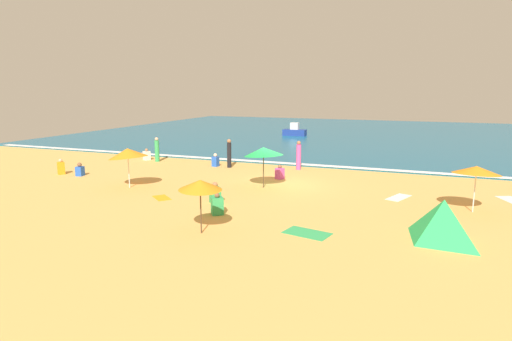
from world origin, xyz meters
name	(u,v)px	position (x,y,z in m)	size (l,w,h in m)	color
ground_plane	(279,185)	(0.00, 0.00, 0.00)	(60.00, 60.00, 0.00)	#E0A856
ocean_water	(357,134)	(0.00, 28.00, 0.05)	(60.00, 44.00, 0.10)	#196084
wave_breaker_foam	(309,165)	(0.00, 6.30, 0.10)	(57.00, 0.70, 0.01)	white
beach_umbrella_1	(128,153)	(-7.23, -3.43, 1.86)	(2.45, 2.41, 2.23)	silver
beach_umbrella_2	(263,151)	(-0.63, -0.78, 1.94)	(2.78, 2.77, 2.23)	#4C3823
beach_umbrella_3	(477,170)	(9.31, -1.81, 1.83)	(2.28, 2.30, 2.07)	silver
beach_umbrella_4	(200,185)	(-0.16, -8.48, 1.81)	(2.22, 2.22, 2.02)	#4C3823
beach_tent	(443,220)	(7.97, -6.14, 0.74)	(2.83, 2.81, 1.48)	green
beachgoer_0	(147,155)	(-11.74, 4.43, 0.36)	(0.58, 0.58, 0.86)	white
beachgoer_1	(215,161)	(-5.85, 3.92, 0.39)	(0.42, 0.42, 0.89)	blue
beachgoer_2	(80,170)	(-12.00, -1.93, 0.35)	(0.46, 0.46, 0.81)	blue
beachgoer_4	(157,150)	(-10.64, 4.15, 0.83)	(0.39, 0.39, 1.75)	green
beachgoer_7	(61,167)	(-13.42, -1.98, 0.42)	(0.52, 0.52, 0.97)	orange
beachgoer_8	(229,153)	(-4.81, 3.89, 0.94)	(0.39, 0.39, 1.90)	black
beachgoer_9	(215,194)	(-1.62, -4.48, 0.42)	(0.62, 0.62, 0.98)	green
beachgoer_10	(217,205)	(-0.69, -6.12, 0.39)	(0.66, 0.66, 0.93)	green
beachgoer_11	(280,173)	(-0.52, 1.63, 0.36)	(0.53, 0.53, 0.85)	#D84CA5
beachgoer_12	(299,156)	(-0.32, 4.87, 0.91)	(0.43, 0.43, 1.88)	#D84CA5
beach_towel_0	(511,200)	(11.20, 1.15, 0.01)	(1.27, 1.57, 0.01)	white
beach_towel_1	(399,197)	(6.21, -0.37, 0.01)	(1.19, 1.73, 0.01)	white
beach_towel_2	(162,198)	(-4.41, -4.65, 0.01)	(1.29, 1.22, 0.01)	orange
beach_towel_3	(307,233)	(3.44, -7.08, 0.01)	(1.83, 1.31, 0.01)	green
small_boat_0	(295,131)	(-6.09, 23.44, 0.57)	(2.48, 1.11, 1.41)	navy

